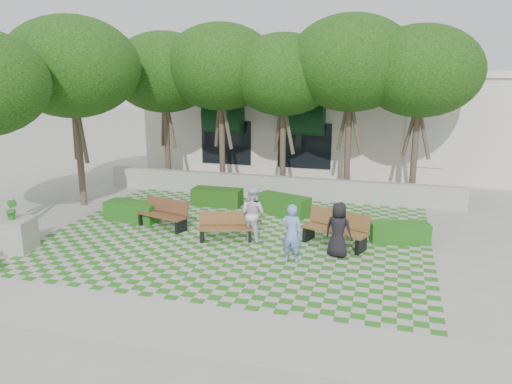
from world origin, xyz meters
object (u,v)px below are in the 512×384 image
(person_blue, at_px, (292,233))
(bench_mid, at_px, (226,227))
(person_dark, at_px, (338,230))
(hedge_east, at_px, (400,232))
(hedge_midright, at_px, (283,205))
(hedge_west, at_px, (132,211))
(planter_back, at_px, (15,233))
(bench_east, at_px, (336,229))
(person_white, at_px, (253,214))
(hedge_midleft, at_px, (217,197))
(bench_west, at_px, (164,214))

(person_blue, bearing_deg, bench_mid, -20.21)
(person_dark, bearing_deg, hedge_east, -119.44)
(hedge_midright, height_order, person_dark, person_dark)
(hedge_west, xyz_separation_m, planter_back, (-1.82, -3.63, 0.20))
(bench_east, xyz_separation_m, hedge_east, (1.88, 0.84, -0.20))
(person_dark, bearing_deg, hedge_midright, -41.55)
(planter_back, bearing_deg, hedge_west, 63.35)
(hedge_midright, distance_m, person_dark, 4.49)
(person_blue, bearing_deg, bench_east, -114.37)
(hedge_east, bearing_deg, hedge_west, -178.64)
(person_white, bearing_deg, hedge_midleft, -31.55)
(hedge_east, distance_m, person_dark, 2.49)
(bench_east, height_order, bench_west, bench_east)
(bench_east, xyz_separation_m, bench_mid, (-3.38, -0.45, -0.09))
(hedge_west, height_order, person_white, person_white)
(hedge_midleft, distance_m, planter_back, 7.50)
(hedge_east, xyz_separation_m, hedge_midleft, (-6.91, 2.46, 0.03))
(hedge_east, bearing_deg, hedge_midleft, 160.43)
(bench_mid, relative_size, person_dark, 1.10)
(hedge_midleft, distance_m, person_white, 4.30)
(bench_west, xyz_separation_m, person_dark, (5.99, -1.07, 0.34))
(planter_back, bearing_deg, person_dark, 12.87)
(bench_east, xyz_separation_m, hedge_midright, (-2.28, 2.83, -0.16))
(hedge_east, height_order, hedge_midright, hedge_midright)
(bench_east, relative_size, bench_mid, 1.20)
(bench_east, bearing_deg, hedge_midleft, 168.87)
(person_blue, bearing_deg, hedge_east, -132.06)
(hedge_midleft, relative_size, hedge_west, 1.01)
(bench_mid, relative_size, hedge_midright, 0.89)
(bench_mid, bearing_deg, bench_west, 148.79)
(hedge_east, relative_size, person_blue, 1.06)
(hedge_midright, height_order, hedge_midleft, hedge_midright)
(hedge_west, relative_size, person_dark, 1.19)
(bench_west, xyz_separation_m, planter_back, (-3.26, -3.18, 0.07))
(person_blue, height_order, person_white, person_white)
(hedge_midright, relative_size, person_blue, 1.19)
(hedge_east, height_order, person_blue, person_blue)
(bench_mid, bearing_deg, hedge_east, -3.17)
(hedge_midright, distance_m, planter_back, 8.97)
(planter_back, bearing_deg, person_white, 23.45)
(person_blue, bearing_deg, hedge_midleft, -43.94)
(hedge_west, bearing_deg, hedge_midright, 23.93)
(hedge_midleft, height_order, hedge_west, hedge_midleft)
(hedge_west, distance_m, planter_back, 4.07)
(bench_mid, xyz_separation_m, person_dark, (3.55, -0.45, 0.38))
(hedge_midleft, bearing_deg, bench_mid, -66.16)
(person_white, bearing_deg, bench_west, 16.88)
(hedge_midleft, distance_m, person_dark, 6.70)
(hedge_midright, bearing_deg, planter_back, -139.34)
(hedge_east, xyz_separation_m, hedge_midright, (-4.16, 1.99, 0.04))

